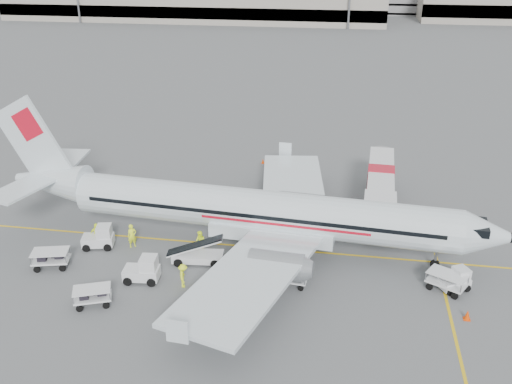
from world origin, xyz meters
The scene contains 20 objects.
ground centered at (0.00, 0.00, 0.00)m, with size 360.00×360.00×0.00m, color #56595B.
stripe_lead centered at (0.00, 0.00, 0.01)m, with size 44.00×0.20×0.01m, color yellow.
stripe_cross centered at (14.00, -8.00, 0.01)m, with size 0.20×20.00×0.01m, color yellow.
terminal_west centered at (-40.00, 130.00, 4.50)m, with size 110.00×22.00×9.00m, color gray, non-canonical shape.
aircraft centered at (0.69, 0.12, 5.31)m, with size 38.53×30.20×10.62m, color white, non-canonical shape.
jet_bridge centered at (9.86, 8.46, 1.96)m, with size 2.80×14.95×3.92m, color silver, non-canonical shape.
belt_loader centered at (-3.53, -2.90, 1.35)m, with size 4.98×1.87×2.70m, color silver, non-canonical shape.
tug_fore centered at (14.63, -3.45, 0.77)m, with size 2.00×1.15×1.55m, color silver, non-canonical shape.
tug_mid centered at (-6.77, -5.96, 0.94)m, with size 2.44×1.40×1.89m, color silver, non-canonical shape.
tug_aft centered at (-11.74, -2.00, 0.91)m, with size 2.36×1.35×1.82m, color silver, non-canonical shape.
cart_loaded_a centered at (-8.92, -9.24, 0.62)m, with size 2.39×1.41×1.24m, color silver, non-canonical shape.
cart_loaded_b centered at (-13.88, -5.34, 0.67)m, with size 2.57×1.52×1.34m, color silver, non-canonical shape.
cart_empty_a centered at (3.66, -4.80, 0.54)m, with size 2.09×1.23×1.09m, color silver, non-canonical shape.
cart_empty_b centered at (14.08, -3.68, 0.66)m, with size 2.53×1.50×1.32m, color silver, non-canonical shape.
cone_nose centered at (14.97, -6.84, 0.35)m, with size 0.43×0.43×0.69m, color #F74003.
cone_port centered at (-1.93, 17.95, 0.27)m, with size 0.33×0.33×0.53m, color #F74003.
crew_a centered at (-9.13, -1.50, 0.95)m, with size 0.69×0.46×1.91m, color #E0F423.
crew_b centered at (-3.71, -1.50, 0.89)m, with size 0.87×0.68×1.79m, color #E0F423.
crew_c centered at (-3.68, -6.21, 0.87)m, with size 1.12×0.64×1.73m, color #E0F423.
crew_d centered at (-11.98, -1.58, 0.90)m, with size 1.05×0.44×1.80m, color #E0F423.
Camera 1 is at (6.76, -38.17, 22.00)m, focal length 40.00 mm.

